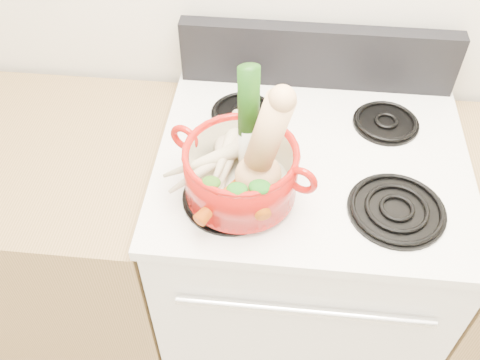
# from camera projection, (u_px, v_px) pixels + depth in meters

# --- Properties ---
(stove_body) EXTENTS (0.76, 0.65, 0.92)m
(stove_body) POSITION_uv_depth(u_px,v_px,m) (298.00, 265.00, 1.70)
(stove_body) COLOR white
(stove_body) RESTS_ON floor
(cooktop) EXTENTS (0.78, 0.67, 0.03)m
(cooktop) POSITION_uv_depth(u_px,v_px,m) (312.00, 160.00, 1.35)
(cooktop) COLOR white
(cooktop) RESTS_ON stove_body
(control_backsplash) EXTENTS (0.76, 0.05, 0.18)m
(control_backsplash) POSITION_uv_depth(u_px,v_px,m) (318.00, 57.00, 1.47)
(control_backsplash) COLOR black
(control_backsplash) RESTS_ON cooktop
(oven_handle) EXTENTS (0.60, 0.02, 0.02)m
(oven_handle) POSITION_uv_depth(u_px,v_px,m) (304.00, 311.00, 1.24)
(oven_handle) COLOR silver
(oven_handle) RESTS_ON stove_body
(burner_front_left) EXTENTS (0.22, 0.22, 0.02)m
(burner_front_left) POSITION_uv_depth(u_px,v_px,m) (231.00, 196.00, 1.24)
(burner_front_left) COLOR black
(burner_front_left) RESTS_ON cooktop
(burner_front_right) EXTENTS (0.22, 0.22, 0.02)m
(burner_front_right) POSITION_uv_depth(u_px,v_px,m) (397.00, 209.00, 1.21)
(burner_front_right) COLOR black
(burner_front_right) RESTS_ON cooktop
(burner_back_left) EXTENTS (0.17, 0.17, 0.02)m
(burner_back_left) POSITION_uv_depth(u_px,v_px,m) (243.00, 112.00, 1.44)
(burner_back_left) COLOR black
(burner_back_left) RESTS_ON cooktop
(burner_back_right) EXTENTS (0.17, 0.17, 0.02)m
(burner_back_right) POSITION_uv_depth(u_px,v_px,m) (386.00, 122.00, 1.41)
(burner_back_right) COLOR black
(burner_back_right) RESTS_ON cooktop
(dutch_oven) EXTENTS (0.33, 0.33, 0.13)m
(dutch_oven) POSITION_uv_depth(u_px,v_px,m) (241.00, 172.00, 1.19)
(dutch_oven) COLOR #9E0F0A
(dutch_oven) RESTS_ON burner_front_left
(pot_handle_left) EXTENTS (0.07, 0.04, 0.07)m
(pot_handle_left) POSITION_uv_depth(u_px,v_px,m) (184.00, 138.00, 1.20)
(pot_handle_left) COLOR #9E0F0A
(pot_handle_left) RESTS_ON dutch_oven
(pot_handle_right) EXTENTS (0.07, 0.04, 0.07)m
(pot_handle_right) POSITION_uv_depth(u_px,v_px,m) (302.00, 180.00, 1.12)
(pot_handle_right) COLOR #9E0F0A
(pot_handle_right) RESTS_ON dutch_oven
(squash) EXTENTS (0.20, 0.16, 0.28)m
(squash) POSITION_uv_depth(u_px,v_px,m) (259.00, 147.00, 1.11)
(squash) COLOR tan
(squash) RESTS_ON dutch_oven
(leek) EXTENTS (0.06, 0.07, 0.30)m
(leek) POSITION_uv_depth(u_px,v_px,m) (248.00, 124.00, 1.13)
(leek) COLOR beige
(leek) RESTS_ON dutch_oven
(ginger) EXTENTS (0.11, 0.09, 0.05)m
(ginger) POSITION_uv_depth(u_px,v_px,m) (253.00, 147.00, 1.26)
(ginger) COLOR tan
(ginger) RESTS_ON dutch_oven
(parsnip_0) EXTENTS (0.07, 0.25, 0.07)m
(parsnip_0) POSITION_uv_depth(u_px,v_px,m) (221.00, 167.00, 1.22)
(parsnip_0) COLOR beige
(parsnip_0) RESTS_ON dutch_oven
(parsnip_1) EXTENTS (0.19, 0.18, 0.06)m
(parsnip_1) POSITION_uv_depth(u_px,v_px,m) (208.00, 165.00, 1.21)
(parsnip_1) COLOR beige
(parsnip_1) RESTS_ON dutch_oven
(parsnip_2) EXTENTS (0.07, 0.17, 0.05)m
(parsnip_2) POSITION_uv_depth(u_px,v_px,m) (230.00, 158.00, 1.22)
(parsnip_2) COLOR beige
(parsnip_2) RESTS_ON dutch_oven
(parsnip_3) EXTENTS (0.18, 0.11, 0.06)m
(parsnip_3) POSITION_uv_depth(u_px,v_px,m) (201.00, 161.00, 1.21)
(parsnip_3) COLOR beige
(parsnip_3) RESTS_ON dutch_oven
(parsnip_4) EXTENTS (0.09, 0.23, 0.06)m
(parsnip_4) POSITION_uv_depth(u_px,v_px,m) (227.00, 149.00, 1.23)
(parsnip_4) COLOR beige
(parsnip_4) RESTS_ON dutch_oven
(carrot_0) EXTENTS (0.04, 0.17, 0.05)m
(carrot_0) POSITION_uv_depth(u_px,v_px,m) (240.00, 187.00, 1.18)
(carrot_0) COLOR #C9460A
(carrot_0) RESTS_ON dutch_oven
(carrot_1) EXTENTS (0.10, 0.15, 0.04)m
(carrot_1) POSITION_uv_depth(u_px,v_px,m) (220.00, 199.00, 1.16)
(carrot_1) COLOR #CF4A0A
(carrot_1) RESTS_ON dutch_oven
(carrot_2) EXTENTS (0.09, 0.20, 0.05)m
(carrot_2) POSITION_uv_depth(u_px,v_px,m) (254.00, 182.00, 1.17)
(carrot_2) COLOR #B84C09
(carrot_2) RESTS_ON dutch_oven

